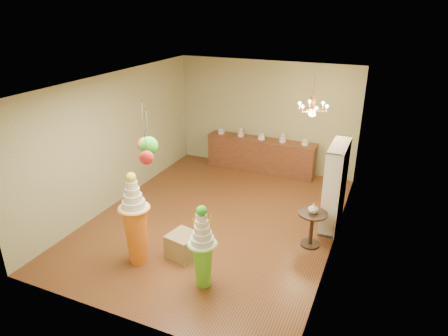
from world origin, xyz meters
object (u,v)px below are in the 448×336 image
at_px(pedestal_green, 203,254).
at_px(sideboard, 261,154).
at_px(round_table, 312,224).
at_px(pedestal_orange, 136,228).

distance_m(pedestal_green, sideboard, 5.10).
xyz_separation_m(sideboard, round_table, (2.10, -3.16, -0.02)).
height_order(pedestal_green, sideboard, pedestal_green).
height_order(pedestal_green, pedestal_orange, pedestal_orange).
bearing_deg(round_table, pedestal_orange, -147.13).
xyz_separation_m(pedestal_orange, round_table, (2.76, 1.78, -0.25)).
bearing_deg(round_table, sideboard, 123.64).
bearing_deg(pedestal_green, round_table, 53.58).
xyz_separation_m(pedestal_green, pedestal_orange, (-1.37, 0.11, 0.10)).
bearing_deg(sideboard, round_table, -56.36).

